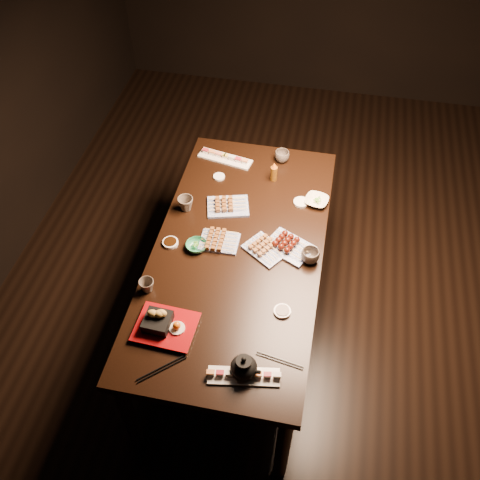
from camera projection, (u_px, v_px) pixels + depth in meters
The scene contains 23 objects.
ground at pixel (299, 294), 3.59m from camera, with size 5.00×5.00×0.00m, color black.
dining_table at pixel (238, 291), 3.14m from camera, with size 0.90×1.80×0.75m, color black.
sushi_platter_near at pixel (244, 375), 2.35m from camera, with size 0.32×0.09×0.04m, color white, non-canonical shape.
sushi_platter_far at pixel (225, 157), 3.34m from camera, with size 0.34×0.09×0.04m, color white, non-canonical shape.
yakitori_plate_center at pixel (219, 240), 2.87m from camera, with size 0.21×0.15×0.05m, color #828EB6, non-canonical shape.
yakitori_plate_right at pixel (265, 247), 2.83m from camera, with size 0.22×0.16×0.05m, color #828EB6, non-canonical shape.
yakitori_plate_left at pixel (228, 204), 3.05m from camera, with size 0.23×0.17×0.06m, color #828EB6, non-canonical shape.
tsukune_plate at pixel (289, 244), 2.84m from camera, with size 0.24×0.18×0.06m, color #828EB6, non-canonical shape.
edamame_bowl_green at pixel (197, 246), 2.85m from camera, with size 0.11×0.11×0.04m, color #2D895A.
edamame_bowl_cream at pixel (316, 201), 3.09m from camera, with size 0.13×0.13×0.03m, color beige.
tempura_tray at pixel (165, 323), 2.49m from camera, with size 0.28×0.23×0.10m, color black, non-canonical shape.
teacup_near_left at pixel (147, 286), 2.66m from camera, with size 0.08×0.08×0.07m, color #50463E.
teacup_mid_right at pixel (310, 256), 2.78m from camera, with size 0.10×0.10×0.08m, color #50463E.
teacup_far_left at pixel (186, 204), 3.03m from camera, with size 0.09×0.09×0.08m, color #50463E.
teacup_far_right at pixel (282, 156), 3.32m from camera, with size 0.09×0.09×0.07m, color #50463E.
teapot at pixel (244, 366), 2.33m from camera, with size 0.14×0.14×0.12m, color black, non-canonical shape.
condiment_bottle at pixel (274, 171), 3.19m from camera, with size 0.04×0.04×0.13m, color brown.
sauce_dish_west at pixel (170, 243), 2.88m from camera, with size 0.09×0.09×0.02m, color white.
sauce_dish_east at pixel (301, 202), 3.09m from camera, with size 0.09×0.09×0.02m, color white.
sauce_dish_se at pixel (282, 311), 2.59m from camera, with size 0.08×0.08×0.01m, color white.
sauce_dish_nw at pixel (219, 177), 3.24m from camera, with size 0.07×0.07×0.01m, color white.
chopsticks_near at pixel (162, 369), 2.39m from camera, with size 0.24×0.02×0.01m, color black, non-canonical shape.
chopsticks_se at pixel (280, 360), 2.41m from camera, with size 0.22×0.02×0.01m, color black, non-canonical shape.
Camera 1 is at (0.03, -2.15, 2.92)m, focal length 40.00 mm.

